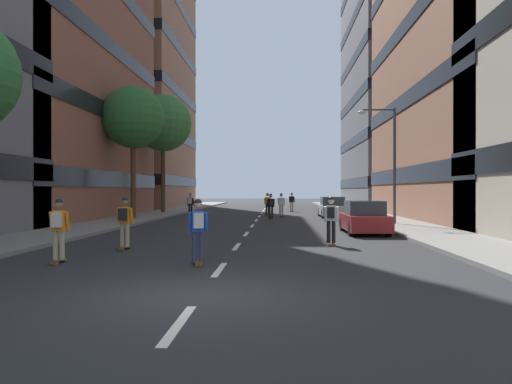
{
  "coord_description": "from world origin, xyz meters",
  "views": [
    {
      "loc": [
        1.5,
        -9.2,
        2.01
      ],
      "look_at": [
        0.0,
        22.58,
        1.89
      ],
      "focal_mm": 34.07,
      "sensor_mm": 36.0,
      "label": 1
    }
  ],
  "objects": [
    {
      "name": "ground_plane",
      "position": [
        0.0,
        26.63,
        0.0
      ],
      "size": [
        159.8,
        159.8,
        0.0
      ],
      "primitive_type": "plane",
      "color": "#28282B"
    },
    {
      "name": "sidewalk_left",
      "position": [
        -8.35,
        29.96,
        0.07
      ],
      "size": [
        3.41,
        73.24,
        0.14
      ],
      "primitive_type": "cube",
      "color": "gray",
      "rests_on": "ground_plane"
    },
    {
      "name": "sidewalk_right",
      "position": [
        8.35,
        29.96,
        0.07
      ],
      "size": [
        3.41,
        73.24,
        0.14
      ],
      "primitive_type": "cube",
      "color": "gray",
      "rests_on": "ground_plane"
    },
    {
      "name": "lane_markings",
      "position": [
        0.0,
        28.0,
        0.0
      ],
      "size": [
        0.16,
        62.2,
        0.01
      ],
      "color": "silver",
      "rests_on": "ground_plane"
    },
    {
      "name": "building_left_far",
      "position": [
        -18.34,
        47.92,
        15.46
      ],
      "size": [
        16.7,
        19.6,
        30.73
      ],
      "color": "#9E6B51",
      "rests_on": "ground_plane"
    },
    {
      "name": "building_right_far",
      "position": [
        18.34,
        47.92,
        14.22
      ],
      "size": [
        16.7,
        20.57,
        28.27
      ],
      "color": "slate",
      "rests_on": "ground_plane"
    },
    {
      "name": "parked_car_near",
      "position": [
        5.45,
        13.51,
        0.7
      ],
      "size": [
        1.82,
        4.4,
        1.52
      ],
      "color": "maroon",
      "rests_on": "ground_plane"
    },
    {
      "name": "parked_car_mid",
      "position": [
        5.45,
        27.02,
        0.7
      ],
      "size": [
        1.82,
        4.4,
        1.52
      ],
      "color": "#B2B7BF",
      "rests_on": "ground_plane"
    },
    {
      "name": "street_tree_near",
      "position": [
        -8.35,
        31.68,
        7.7
      ],
      "size": [
        4.85,
        4.85,
        10.02
      ],
      "color": "#4C3823",
      "rests_on": "sidewalk_left"
    },
    {
      "name": "street_tree_mid",
      "position": [
        -8.35,
        23.19,
        6.92
      ],
      "size": [
        4.2,
        4.2,
        8.92
      ],
      "color": "#4C3823",
      "rests_on": "sidewalk_left"
    },
    {
      "name": "streetlamp_right",
      "position": [
        7.64,
        18.42,
        4.14
      ],
      "size": [
        2.13,
        0.3,
        6.5
      ],
      "color": "#3F3F44",
      "rests_on": "sidewalk_right"
    },
    {
      "name": "skater_0",
      "position": [
        0.96,
        23.45,
        1.02
      ],
      "size": [
        0.56,
        0.92,
        1.78
      ],
      "color": "brown",
      "rests_on": "ground_plane"
    },
    {
      "name": "skater_1",
      "position": [
        1.68,
        27.41,
        0.98
      ],
      "size": [
        0.57,
        0.92,
        1.78
      ],
      "color": "brown",
      "rests_on": "ground_plane"
    },
    {
      "name": "skater_2",
      "position": [
        0.59,
        29.45,
        0.98
      ],
      "size": [
        0.56,
        0.92,
        1.78
      ],
      "color": "brown",
      "rests_on": "ground_plane"
    },
    {
      "name": "skater_3",
      "position": [
        -4.56,
        3.87,
        1.02
      ],
      "size": [
        0.55,
        0.91,
        1.78
      ],
      "color": "brown",
      "rests_on": "ground_plane"
    },
    {
      "name": "skater_4",
      "position": [
        -3.71,
        6.95,
        1.02
      ],
      "size": [
        0.55,
        0.91,
        1.78
      ],
      "color": "brown",
      "rests_on": "ground_plane"
    },
    {
      "name": "skater_5",
      "position": [
        3.4,
        8.55,
        1.02
      ],
      "size": [
        0.56,
        0.92,
        1.78
      ],
      "color": "brown",
      "rests_on": "ground_plane"
    },
    {
      "name": "skater_6",
      "position": [
        -5.13,
        26.82,
        1.02
      ],
      "size": [
        0.55,
        0.92,
        1.78
      ],
      "color": "brown",
      "rests_on": "ground_plane"
    },
    {
      "name": "skater_7",
      "position": [
        -0.68,
        3.77,
        1.02
      ],
      "size": [
        0.57,
        0.92,
        1.78
      ],
      "color": "brown",
      "rests_on": "ground_plane"
    },
    {
      "name": "skater_8",
      "position": [
        2.7,
        36.26,
        0.98
      ],
      "size": [
        0.57,
        0.92,
        1.78
      ],
      "color": "brown",
      "rests_on": "ground_plane"
    }
  ]
}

